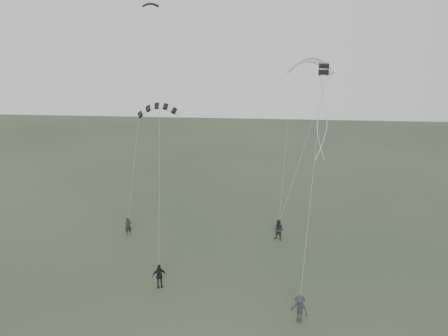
# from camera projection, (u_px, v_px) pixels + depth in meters

# --- Properties ---
(ground) EXTENTS (140.00, 140.00, 0.00)m
(ground) POSITION_uv_depth(u_px,v_px,m) (208.00, 282.00, 31.62)
(ground) COLOR #313F2A
(ground) RESTS_ON ground
(flyer_left) EXTENTS (0.69, 0.60, 1.59)m
(flyer_left) POSITION_uv_depth(u_px,v_px,m) (128.00, 226.00, 39.22)
(flyer_left) COLOR black
(flyer_left) RESTS_ON ground
(flyer_right) EXTENTS (1.12, 1.04, 1.85)m
(flyer_right) POSITION_uv_depth(u_px,v_px,m) (279.00, 230.00, 38.10)
(flyer_right) COLOR #242428
(flyer_right) RESTS_ON ground
(flyer_center) EXTENTS (1.11, 0.80, 1.74)m
(flyer_center) POSITION_uv_depth(u_px,v_px,m) (159.00, 276.00, 30.79)
(flyer_center) COLOR black
(flyer_center) RESTS_ON ground
(flyer_far) EXTENTS (1.33, 1.18, 1.79)m
(flyer_far) POSITION_uv_depth(u_px,v_px,m) (299.00, 309.00, 26.96)
(flyer_far) COLOR #29292E
(flyer_far) RESTS_ON ground
(kite_dark_small) EXTENTS (1.50, 0.77, 0.59)m
(kite_dark_small) POSITION_uv_depth(u_px,v_px,m) (150.00, 4.00, 37.63)
(kite_dark_small) COLOR black
(kite_dark_small) RESTS_ON flyer_left
(kite_pale_large) EXTENTS (4.68, 3.13, 1.98)m
(kite_pale_large) POSITION_uv_depth(u_px,v_px,m) (310.00, 61.00, 41.56)
(kite_pale_large) COLOR #A4A7A8
(kite_pale_large) RESTS_ON flyer_right
(kite_striped) EXTENTS (3.51, 1.77, 1.50)m
(kite_striped) POSITION_uv_depth(u_px,v_px,m) (159.00, 106.00, 34.36)
(kite_striped) COLOR black
(kite_striped) RESTS_ON flyer_center
(kite_box) EXTENTS (0.73, 0.77, 0.78)m
(kite_box) POSITION_uv_depth(u_px,v_px,m) (324.00, 69.00, 30.57)
(kite_box) COLOR black
(kite_box) RESTS_ON flyer_far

